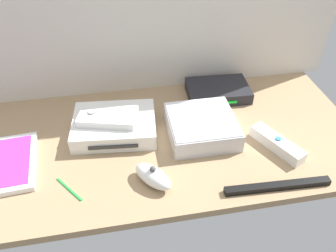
{
  "coord_description": "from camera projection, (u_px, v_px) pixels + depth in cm",
  "views": [
    {
      "loc": [
        -12.1,
        -65.78,
        59.85
      ],
      "look_at": [
        0.0,
        0.0,
        4.0
      ],
      "focal_mm": 37.22,
      "sensor_mm": 36.0,
      "label": 1
    }
  ],
  "objects": [
    {
      "name": "mini_computer",
      "position": [
        202.0,
        127.0,
        0.89
      ],
      "size": [
        17.19,
        17.19,
        5.3
      ],
      "rotation": [
        0.0,
        0.0,
        -0.01
      ],
      "color": "silver",
      "rests_on": "ground_plane"
    },
    {
      "name": "network_router",
      "position": [
        218.0,
        91.0,
        1.03
      ],
      "size": [
        18.58,
        13.04,
        3.4
      ],
      "rotation": [
        0.0,
        0.0,
        -0.05
      ],
      "color": "black",
      "rests_on": "ground_plane"
    },
    {
      "name": "ground_plane",
      "position": [
        168.0,
        141.0,
        0.9
      ],
      "size": [
        100.0,
        48.0,
        2.0
      ],
      "primitive_type": "cube",
      "color": "#9E7F5B",
      "rests_on": "ground"
    },
    {
      "name": "remote_classic_pad",
      "position": [
        108.0,
        117.0,
        0.88
      ],
      "size": [
        16.0,
        11.51,
        2.4
      ],
      "rotation": [
        0.0,
        0.0,
        -0.27
      ],
      "color": "white",
      "rests_on": "game_console"
    },
    {
      "name": "remote_nunchuk",
      "position": [
        153.0,
        176.0,
        0.77
      ],
      "size": [
        9.62,
        10.59,
        5.1
      ],
      "rotation": [
        0.0,
        0.0,
        0.66
      ],
      "color": "white",
      "rests_on": "ground_plane"
    },
    {
      "name": "game_console",
      "position": [
        114.0,
        125.0,
        0.9
      ],
      "size": [
        22.47,
        18.04,
        4.4
      ],
      "rotation": [
        0.0,
        0.0,
        -0.1
      ],
      "color": "white",
      "rests_on": "ground_plane"
    },
    {
      "name": "sensor_bar",
      "position": [
        278.0,
        186.0,
        0.76
      ],
      "size": [
        24.06,
        2.91,
        1.4
      ],
      "primitive_type": "cube",
      "rotation": [
        0.0,
        0.0,
        -0.05
      ],
      "color": "black",
      "rests_on": "ground_plane"
    },
    {
      "name": "stylus_pen",
      "position": [
        69.0,
        189.0,
        0.76
      ],
      "size": [
        5.94,
        7.63,
        0.7
      ],
      "primitive_type": "cylinder",
      "rotation": [
        0.0,
        1.57,
        2.21
      ],
      "color": "green",
      "rests_on": "ground_plane"
    },
    {
      "name": "remote_wand",
      "position": [
        277.0,
        144.0,
        0.86
      ],
      "size": [
        9.65,
        14.9,
        3.4
      ],
      "rotation": [
        0.0,
        0.0,
        0.45
      ],
      "color": "white",
      "rests_on": "ground_plane"
    },
    {
      "name": "game_case",
      "position": [
        6.0,
        164.0,
        0.82
      ],
      "size": [
        14.9,
        19.91,
        1.56
      ],
      "rotation": [
        0.0,
        0.0,
        0.07
      ],
      "color": "white",
      "rests_on": "ground_plane"
    }
  ]
}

